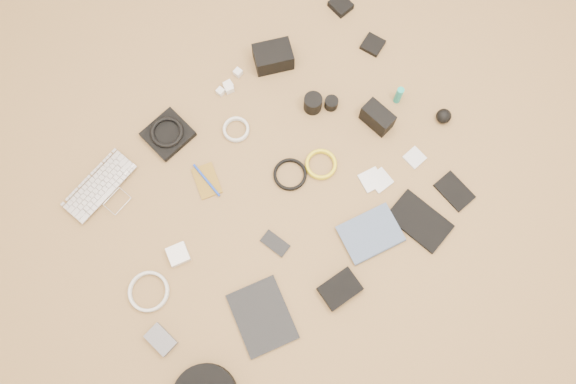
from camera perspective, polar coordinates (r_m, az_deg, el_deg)
laptop at (r=2.20m, az=-17.83°, el=-0.10°), size 0.33×0.26×0.02m
headphone_pouch at (r=2.21m, az=-12.09°, el=5.76°), size 0.18×0.17×0.03m
headphones at (r=2.19m, az=-12.21°, el=5.97°), size 0.16×0.16×0.02m
charger_a at (r=2.25m, az=-6.03°, el=10.44°), size 0.04×0.04×0.03m
charger_b at (r=2.26m, az=-6.07°, el=10.70°), size 0.04×0.04×0.03m
charger_c at (r=2.28m, az=-5.10°, el=12.00°), size 0.03×0.03×0.03m
charger_d at (r=2.25m, az=-6.88°, el=10.11°), size 0.03×0.03×0.03m
dslr_camera at (r=2.27m, az=-1.52°, el=13.57°), size 0.18×0.15×0.09m
lens_pouch at (r=2.44m, az=5.37°, el=18.37°), size 0.08×0.09×0.03m
notebook_olive at (r=2.14m, az=-8.25°, el=1.13°), size 0.12×0.15×0.01m
pen_blue at (r=2.13m, az=-8.28°, el=1.20°), size 0.01×0.16×0.01m
cable_white_a at (r=2.19m, az=-5.28°, el=6.29°), size 0.13×0.13×0.01m
lens_a at (r=2.19m, az=2.54°, el=9.00°), size 0.08×0.08×0.08m
lens_b at (r=2.21m, az=4.42°, el=8.98°), size 0.07×0.07×0.05m
card_reader at (r=2.36m, az=8.60°, el=14.58°), size 0.10×0.10×0.02m
power_brick at (r=2.08m, az=-11.09°, el=-6.24°), size 0.09×0.09×0.03m
cable_white_b at (r=2.09m, az=-13.93°, el=-9.79°), size 0.19×0.19×0.01m
cable_black at (r=2.12m, az=0.21°, el=1.75°), size 0.15×0.15×0.01m
cable_yellow at (r=2.13m, az=3.36°, el=2.77°), size 0.15×0.15×0.01m
flash at (r=2.18m, az=9.06°, el=7.48°), size 0.08×0.13×0.09m
lens_cleaner at (r=2.23m, az=11.18°, el=9.62°), size 0.03×0.03×0.09m
battery_charger at (r=2.06m, az=-12.79°, el=-14.41°), size 0.08×0.11×0.03m
tablet at (r=2.03m, az=-2.62°, el=-12.52°), size 0.24×0.28×0.01m
phone at (r=2.06m, az=-1.31°, el=-5.24°), size 0.08×0.11×0.01m
filter_case_left at (r=2.14m, az=8.47°, el=1.23°), size 0.09×0.09×0.01m
filter_case_mid at (r=2.14m, az=9.34°, el=1.17°), size 0.08×0.08×0.01m
filter_case_right at (r=2.20m, az=12.74°, el=3.43°), size 0.07×0.07×0.01m
air_blower at (r=2.26m, az=15.53°, el=7.44°), size 0.08×0.08×0.06m
drive_case at (r=2.03m, az=5.30°, el=-9.78°), size 0.14×0.11×0.03m
paperback at (r=2.07m, az=9.40°, el=-6.14°), size 0.24×0.20×0.02m
notebook_black_a at (r=2.13m, az=13.24°, el=-2.89°), size 0.18×0.24×0.02m
notebook_black_b at (r=2.19m, az=16.55°, el=0.08°), size 0.10×0.14×0.01m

